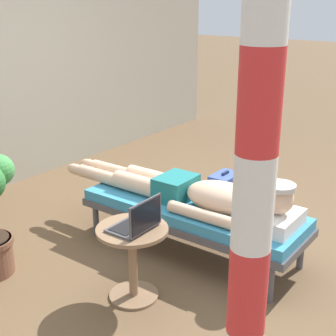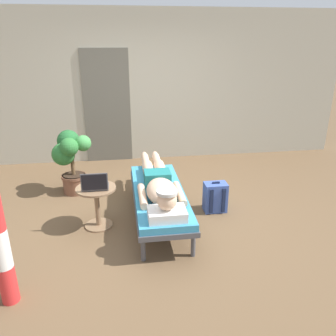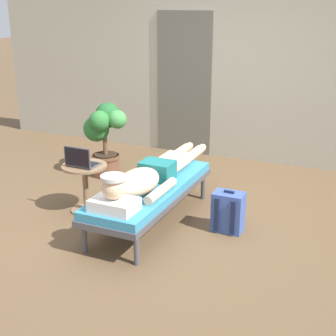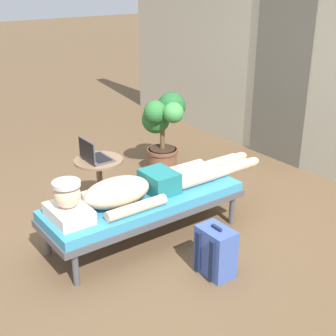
# 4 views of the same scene
# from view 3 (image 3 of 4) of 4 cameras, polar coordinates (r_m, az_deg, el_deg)

# --- Properties ---
(ground_plane) EXTENTS (40.00, 40.00, 0.00)m
(ground_plane) POSITION_cam_3_polar(r_m,az_deg,el_deg) (5.16, -1.64, -5.57)
(ground_plane) COLOR brown
(house_wall_back) EXTENTS (7.60, 0.20, 2.70)m
(house_wall_back) POSITION_cam_3_polar(r_m,az_deg,el_deg) (6.92, 7.44, 12.29)
(house_wall_back) COLOR #B2AD99
(house_wall_back) RESTS_ON ground
(house_door_panel) EXTENTS (0.84, 0.03, 2.04)m
(house_door_panel) POSITION_cam_3_polar(r_m,az_deg,el_deg) (7.08, 1.94, 9.90)
(house_door_panel) COLOR #625F54
(house_door_panel) RESTS_ON ground
(lounge_chair) EXTENTS (0.63, 1.82, 0.42)m
(lounge_chair) POSITION_cam_3_polar(r_m,az_deg,el_deg) (4.86, -2.08, -2.74)
(lounge_chair) COLOR #4C4C51
(lounge_chair) RESTS_ON ground
(person_reclining) EXTENTS (0.53, 2.17, 0.33)m
(person_reclining) POSITION_cam_3_polar(r_m,az_deg,el_deg) (4.77, -2.31, -0.96)
(person_reclining) COLOR white
(person_reclining) RESTS_ON lounge_chair
(side_table) EXTENTS (0.48, 0.48, 0.52)m
(side_table) POSITION_cam_3_polar(r_m,az_deg,el_deg) (5.20, -9.78, -1.40)
(side_table) COLOR #8C6B4C
(side_table) RESTS_ON ground
(laptop) EXTENTS (0.31, 0.24, 0.23)m
(laptop) POSITION_cam_3_polar(r_m,az_deg,el_deg) (5.09, -10.25, 0.80)
(laptop) COLOR #4C4C51
(laptop) RESTS_ON side_table
(backpack) EXTENTS (0.30, 0.26, 0.42)m
(backpack) POSITION_cam_3_polar(r_m,az_deg,el_deg) (4.79, 7.15, -5.19)
(backpack) COLOR #3F59A5
(backpack) RESTS_ON ground
(potted_plant) EXTENTS (0.57, 0.56, 0.93)m
(potted_plant) POSITION_cam_3_polar(r_m,az_deg,el_deg) (6.23, -7.57, 4.13)
(potted_plant) COLOR brown
(potted_plant) RESTS_ON ground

